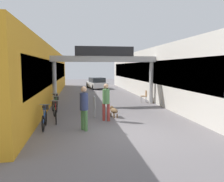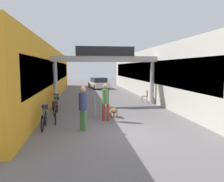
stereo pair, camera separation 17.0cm
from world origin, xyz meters
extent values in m
plane|color=slate|center=(0.00, 0.00, 0.00)|extent=(80.00, 80.00, 0.00)
cube|color=gold|center=(-5.10, 11.00, 2.02)|extent=(3.00, 26.00, 4.03)
cube|color=black|center=(-3.62, 11.00, 2.22)|extent=(0.04, 23.40, 1.61)
cube|color=beige|center=(5.10, 11.00, 2.02)|extent=(3.00, 26.00, 4.03)
cube|color=black|center=(3.62, 11.00, 2.22)|extent=(0.04, 23.40, 1.61)
cylinder|color=#B2B2B2|center=(-3.35, 6.81, 1.47)|extent=(0.28, 0.28, 2.94)
cylinder|color=#B2B2B2|center=(3.35, 6.81, 1.47)|extent=(0.28, 0.28, 2.94)
cube|color=#B2B2B2|center=(0.00, 6.81, 3.13)|extent=(7.40, 0.44, 0.39)
cube|color=#232326|center=(0.00, 6.61, 3.65)|extent=(3.96, 0.10, 0.64)
cylinder|color=#99332D|center=(-0.60, 2.26, 0.42)|extent=(0.19, 0.19, 0.84)
cylinder|color=#99332D|center=(-0.39, 2.14, 0.42)|extent=(0.19, 0.19, 0.84)
cylinder|color=#4C7F47|center=(-0.49, 2.20, 1.19)|extent=(0.46, 0.46, 0.69)
sphere|color=tan|center=(-0.49, 2.20, 1.68)|extent=(0.32, 0.32, 0.24)
cylinder|color=#4C7F47|center=(-1.52, 0.64, 0.42)|extent=(0.19, 0.19, 0.85)
cylinder|color=#4C7F47|center=(-1.65, 0.84, 0.42)|extent=(0.19, 0.19, 0.85)
cylinder|color=navy|center=(-1.59, 0.74, 1.19)|extent=(0.47, 0.47, 0.70)
sphere|color=tan|center=(-1.59, 0.74, 1.69)|extent=(0.33, 0.33, 0.24)
ellipsoid|color=brown|center=(0.01, 2.90, 0.34)|extent=(0.46, 0.72, 0.26)
sphere|color=brown|center=(-0.07, 3.18, 0.44)|extent=(0.28, 0.28, 0.22)
sphere|color=white|center=(-0.05, 3.09, 0.33)|extent=(0.20, 0.20, 0.16)
cylinder|color=brown|center=(-0.13, 3.07, 0.11)|extent=(0.09, 0.09, 0.21)
cylinder|color=brown|center=(0.04, 3.11, 0.11)|extent=(0.09, 0.09, 0.21)
cylinder|color=brown|center=(-0.02, 2.68, 0.11)|extent=(0.09, 0.09, 0.21)
cylinder|color=brown|center=(0.15, 2.73, 0.11)|extent=(0.09, 0.09, 0.21)
torus|color=black|center=(-3.26, 1.78, 0.34)|extent=(0.08, 0.67, 0.67)
torus|color=black|center=(-3.21, 0.76, 0.34)|extent=(0.08, 0.67, 0.67)
cube|color=#234C9E|center=(-3.24, 1.27, 0.52)|extent=(0.08, 0.94, 0.34)
cylinder|color=#234C9E|center=(-3.23, 1.15, 0.74)|extent=(0.03, 0.03, 0.42)
cube|color=black|center=(-3.23, 1.15, 0.96)|extent=(0.11, 0.22, 0.05)
cylinder|color=#234C9E|center=(-3.25, 1.72, 0.72)|extent=(0.03, 0.03, 0.46)
cylinder|color=gray|center=(-3.25, 1.72, 0.96)|extent=(0.46, 0.05, 0.03)
cube|color=#332D28|center=(-3.26, 1.92, 0.80)|extent=(0.25, 0.21, 0.20)
torus|color=black|center=(-2.93, 2.84, 0.34)|extent=(0.12, 0.67, 0.67)
torus|color=black|center=(-2.82, 1.82, 0.34)|extent=(0.12, 0.67, 0.67)
cube|color=red|center=(-2.87, 2.33, 0.52)|extent=(0.14, 0.94, 0.34)
cylinder|color=red|center=(-2.86, 2.21, 0.74)|extent=(0.04, 0.04, 0.42)
cube|color=black|center=(-2.86, 2.21, 0.96)|extent=(0.12, 0.23, 0.05)
cylinder|color=red|center=(-2.92, 2.78, 0.72)|extent=(0.04, 0.04, 0.46)
cylinder|color=gray|center=(-2.92, 2.78, 0.96)|extent=(0.46, 0.08, 0.03)
cube|color=#332D28|center=(-2.94, 2.98, 0.80)|extent=(0.26, 0.22, 0.20)
torus|color=black|center=(-3.04, 4.49, 0.34)|extent=(0.06, 0.67, 0.67)
torus|color=black|center=(-3.05, 3.47, 0.34)|extent=(0.06, 0.67, 0.67)
cube|color=#338C4C|center=(-3.04, 3.98, 0.52)|extent=(0.04, 0.94, 0.34)
cylinder|color=#338C4C|center=(-3.04, 3.86, 0.74)|extent=(0.03, 0.03, 0.42)
cube|color=black|center=(-3.04, 3.86, 0.96)|extent=(0.10, 0.22, 0.05)
cylinder|color=#338C4C|center=(-3.04, 4.43, 0.72)|extent=(0.03, 0.03, 0.46)
cylinder|color=gray|center=(-3.04, 4.43, 0.96)|extent=(0.46, 0.03, 0.03)
cube|color=#332D28|center=(-3.03, 4.63, 0.80)|extent=(0.24, 0.20, 0.20)
torus|color=black|center=(-3.22, 5.94, 0.34)|extent=(0.08, 0.67, 0.67)
torus|color=black|center=(-3.27, 4.92, 0.34)|extent=(0.08, 0.67, 0.67)
cube|color=beige|center=(-3.25, 5.43, 0.52)|extent=(0.08, 0.94, 0.34)
cylinder|color=beige|center=(-3.25, 5.31, 0.74)|extent=(0.03, 0.03, 0.42)
cube|color=black|center=(-3.25, 5.31, 0.96)|extent=(0.11, 0.22, 0.05)
cylinder|color=beige|center=(-3.22, 5.88, 0.72)|extent=(0.03, 0.03, 0.46)
cylinder|color=gray|center=(-3.22, 5.88, 0.96)|extent=(0.46, 0.05, 0.03)
cube|color=#332D28|center=(-3.21, 6.08, 0.80)|extent=(0.25, 0.21, 0.20)
cylinder|color=gray|center=(-0.99, 2.94, 0.51)|extent=(0.10, 0.10, 1.03)
sphere|color=gray|center=(-0.99, 2.94, 1.06)|extent=(0.10, 0.10, 0.10)
cylinder|color=gray|center=(2.76, 7.08, 0.23)|extent=(0.03, 0.03, 0.45)
cylinder|color=gray|center=(2.79, 7.42, 0.23)|extent=(0.03, 0.03, 0.45)
cylinder|color=gray|center=(3.10, 7.06, 0.23)|extent=(0.03, 0.03, 0.45)
cylinder|color=gray|center=(3.13, 7.39, 0.23)|extent=(0.03, 0.03, 0.45)
cube|color=olive|center=(2.95, 7.24, 0.47)|extent=(0.43, 0.43, 0.04)
cube|color=olive|center=(3.13, 7.22, 0.69)|extent=(0.07, 0.40, 0.40)
cube|color=silver|center=(0.47, 18.58, 0.48)|extent=(2.43, 4.25, 0.60)
cube|color=#1E2328|center=(0.50, 18.43, 1.06)|extent=(1.94, 2.44, 0.55)
cylinder|color=black|center=(-0.56, 19.86, 0.30)|extent=(0.30, 0.63, 0.60)
cylinder|color=black|center=(1.00, 20.14, 0.30)|extent=(0.30, 0.63, 0.60)
cylinder|color=black|center=(-0.05, 17.01, 0.30)|extent=(0.30, 0.63, 0.60)
cylinder|color=black|center=(1.51, 17.29, 0.30)|extent=(0.30, 0.63, 0.60)
camera|label=1|loc=(-1.83, -8.05, 2.57)|focal=35.00mm
camera|label=2|loc=(-1.66, -8.08, 2.57)|focal=35.00mm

